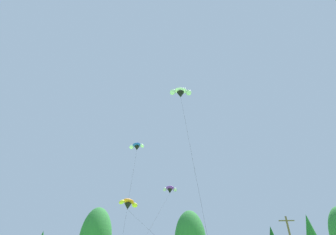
{
  "coord_description": "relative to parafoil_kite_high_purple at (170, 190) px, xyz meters",
  "views": [
    {
      "loc": [
        1.54,
        5.47,
        2.01
      ],
      "look_at": [
        0.24,
        25.58,
        15.3
      ],
      "focal_mm": 27.67,
      "sensor_mm": 36.0,
      "label": 1
    }
  ],
  "objects": [
    {
      "name": "parafoil_kite_mid_white",
      "position": [
        2.5,
        -16.08,
        8.8
      ],
      "size": [
        3.55,
        10.59,
        24.46
      ],
      "color": "white"
    },
    {
      "name": "parafoil_kite_far_blue_white",
      "position": [
        -4.04,
        -12.06,
        2.45
      ],
      "size": [
        2.36,
        8.97,
        17.93
      ],
      "color": "blue"
    },
    {
      "name": "parafoil_kite_high_purple",
      "position": [
        0.0,
        0.0,
        0.0
      ],
      "size": [
        4.77,
        21.14,
        15.55
      ],
      "color": "purple"
    },
    {
      "name": "parafoil_kite_low_orange",
      "position": [
        -4.92,
        -10.6,
        -5.21
      ],
      "size": [
        10.58,
        16.79,
        10.39
      ],
      "color": "orange"
    }
  ]
}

